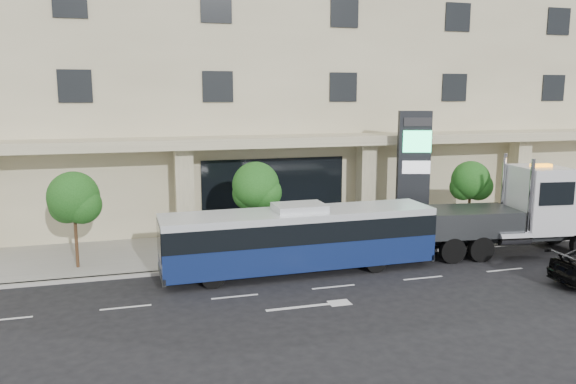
# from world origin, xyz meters

# --- Properties ---
(ground) EXTENTS (120.00, 120.00, 0.00)m
(ground) POSITION_xyz_m (0.00, 0.00, 0.00)
(ground) COLOR black
(ground) RESTS_ON ground
(sidewalk) EXTENTS (120.00, 6.00, 0.15)m
(sidewalk) POSITION_xyz_m (0.00, 5.00, 0.07)
(sidewalk) COLOR gray
(sidewalk) RESTS_ON ground
(curb) EXTENTS (120.00, 0.30, 0.15)m
(curb) POSITION_xyz_m (0.00, 2.00, 0.07)
(curb) COLOR gray
(curb) RESTS_ON ground
(convention_center) EXTENTS (60.00, 17.60, 20.00)m
(convention_center) POSITION_xyz_m (-0.00, 15.42, 9.97)
(convention_center) COLOR tan
(convention_center) RESTS_ON ground
(tree_left) EXTENTS (2.27, 2.20, 4.22)m
(tree_left) POSITION_xyz_m (-9.97, 3.59, 3.11)
(tree_left) COLOR #422B19
(tree_left) RESTS_ON sidewalk
(tree_mid) EXTENTS (2.28, 2.20, 4.38)m
(tree_mid) POSITION_xyz_m (-1.97, 3.59, 3.26)
(tree_mid) COLOR #422B19
(tree_mid) RESTS_ON sidewalk
(tree_right) EXTENTS (2.10, 2.00, 4.04)m
(tree_right) POSITION_xyz_m (9.53, 3.59, 3.04)
(tree_right) COLOR #422B19
(tree_right) RESTS_ON sidewalk
(city_bus) EXTENTS (11.86, 2.65, 3.00)m
(city_bus) POSITION_xyz_m (-0.74, 0.78, 1.52)
(city_bus) COLOR black
(city_bus) RESTS_ON ground
(tow_truck) EXTENTS (10.46, 3.59, 4.74)m
(tow_truck) POSITION_xyz_m (10.38, 0.73, 1.95)
(tow_truck) COLOR #2D3033
(tow_truck) RESTS_ON ground
(signage_pylon) EXTENTS (1.75, 1.05, 6.63)m
(signage_pylon) POSITION_xyz_m (6.57, 4.38, 3.51)
(signage_pylon) COLOR black
(signage_pylon) RESTS_ON sidewalk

